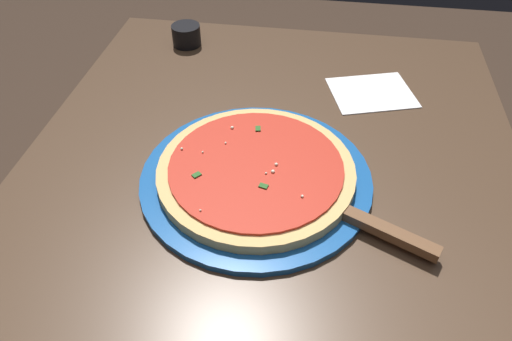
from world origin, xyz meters
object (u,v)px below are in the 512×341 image
(pizza, at_px, (256,171))
(cup_small_sauce, at_px, (186,35))
(pizza_server, at_px, (360,220))
(serving_plate, at_px, (256,178))
(napkin_folded_right, at_px, (372,93))

(pizza, height_order, cup_small_sauce, cup_small_sauce)
(pizza_server, bearing_deg, serving_plate, 65.26)
(napkin_folded_right, bearing_deg, serving_plate, 145.95)
(pizza_server, height_order, cup_small_sauce, cup_small_sauce)
(napkin_folded_right, bearing_deg, cup_small_sauce, 71.67)
(cup_small_sauce, bearing_deg, napkin_folded_right, -108.33)
(pizza_server, xyz_separation_m, napkin_folded_right, (0.32, -0.03, -0.01))
(serving_plate, bearing_deg, pizza_server, -114.74)
(pizza_server, height_order, napkin_folded_right, pizza_server)
(pizza_server, distance_m, napkin_folded_right, 0.32)
(pizza, height_order, pizza_server, pizza)
(pizza, xyz_separation_m, cup_small_sauce, (0.38, 0.20, 0.00))
(pizza, xyz_separation_m, pizza_server, (-0.07, -0.15, -0.00))
(cup_small_sauce, relative_size, napkin_folded_right, 0.41)
(pizza_server, bearing_deg, napkin_folded_right, -4.49)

